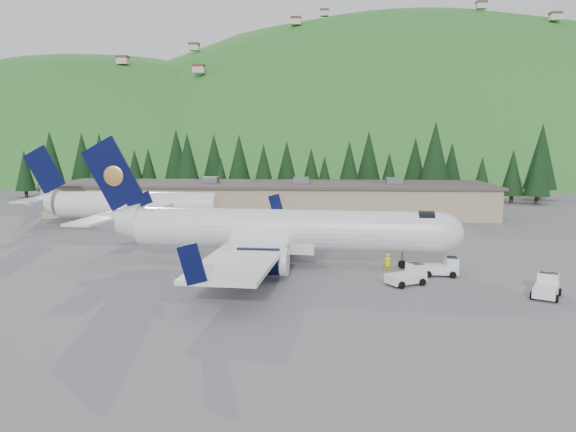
# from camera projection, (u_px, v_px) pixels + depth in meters

# --- Properties ---
(ground) EXTENTS (600.00, 600.00, 0.00)m
(ground) POSITION_uv_depth(u_px,v_px,m) (284.00, 265.00, 54.76)
(ground) COLOR slate
(airliner) EXTENTS (37.77, 35.44, 12.53)m
(airliner) POSITION_uv_depth(u_px,v_px,m) (273.00, 231.00, 54.46)
(airliner) COLOR white
(airliner) RESTS_ON ground
(second_airliner) EXTENTS (27.50, 11.00, 10.05)m
(second_airliner) POSITION_uv_depth(u_px,v_px,m) (117.00, 204.00, 77.74)
(second_airliner) COLOR white
(second_airliner) RESTS_ON ground
(baggage_tug_a) EXTENTS (3.65, 3.14, 1.74)m
(baggage_tug_a) POSITION_uv_depth(u_px,v_px,m) (409.00, 275.00, 47.16)
(baggage_tug_a) COLOR white
(baggage_tug_a) RESTS_ON ground
(baggage_tug_b) EXTENTS (3.27, 2.06, 1.71)m
(baggage_tug_b) POSITION_uv_depth(u_px,v_px,m) (443.00, 267.00, 50.20)
(baggage_tug_b) COLOR white
(baggage_tug_b) RESTS_ON ground
(baggage_tug_c) EXTENTS (3.00, 3.62, 1.73)m
(baggage_tug_c) POSITION_uv_depth(u_px,v_px,m) (547.00, 287.00, 43.48)
(baggage_tug_c) COLOR white
(baggage_tug_c) RESTS_ON ground
(terminal_building) EXTENTS (71.00, 17.00, 6.10)m
(terminal_building) POSITION_uv_depth(u_px,v_px,m) (271.00, 198.00, 92.31)
(terminal_building) COLOR tan
(terminal_building) RESTS_ON ground
(ramp_worker) EXTENTS (0.69, 0.47, 1.83)m
(ramp_worker) POSITION_uv_depth(u_px,v_px,m) (387.00, 263.00, 51.25)
(ramp_worker) COLOR #EAF503
(ramp_worker) RESTS_ON ground
(tree_line) EXTENTS (112.69, 19.33, 14.50)m
(tree_line) POSITION_uv_depth(u_px,v_px,m) (278.00, 163.00, 114.62)
(tree_line) COLOR black
(tree_line) RESTS_ON ground
(hills) EXTENTS (614.00, 330.00, 300.00)m
(hills) POSITION_uv_depth(u_px,v_px,m) (428.00, 341.00, 267.28)
(hills) COLOR #286626
(hills) RESTS_ON ground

